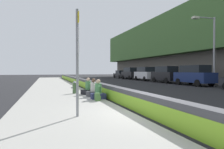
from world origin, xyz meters
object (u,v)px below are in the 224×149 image
(parked_car_midline, at_px, (145,74))
(parked_car_third, at_px, (194,75))
(fire_hydrant, at_px, (74,87))
(backpack, at_px, (97,97))
(route_sign_post, at_px, (77,54))
(seated_person_rear, at_px, (88,89))
(parked_car_fourth, at_px, (166,74))
(street_lamp, at_px, (211,44))
(seated_person_middle, at_px, (94,91))
(seated_person_foreground, at_px, (98,93))
(parked_car_farther, at_px, (121,74))
(parked_car_far, at_px, (130,73))

(parked_car_midline, bearing_deg, parked_car_third, -179.69)
(fire_hydrant, height_order, backpack, fire_hydrant)
(route_sign_post, xyz_separation_m, seated_person_rear, (6.11, -1.61, -1.76))
(seated_person_rear, bearing_deg, parked_car_midline, -37.67)
(parked_car_fourth, distance_m, parked_car_midline, 5.88)
(fire_hydrant, height_order, street_lamp, street_lamp)
(fire_hydrant, relative_size, seated_person_rear, 0.81)
(seated_person_rear, bearing_deg, backpack, 177.76)
(seated_person_middle, bearing_deg, parked_car_midline, -35.73)
(seated_person_foreground, relative_size, seated_person_middle, 1.00)
(parked_car_fourth, height_order, parked_car_farther, parked_car_fourth)
(backpack, relative_size, parked_car_fourth, 0.08)
(seated_person_foreground, distance_m, parked_car_far, 28.10)
(seated_person_foreground, bearing_deg, fire_hydrant, 17.03)
(seated_person_middle, relative_size, parked_car_third, 0.22)
(parked_car_midline, height_order, parked_car_far, same)
(street_lamp, distance_m, parked_car_midline, 13.58)
(seated_person_foreground, bearing_deg, seated_person_middle, -0.02)
(seated_person_middle, relative_size, backpack, 2.69)
(parked_car_third, height_order, parked_car_fourth, same)
(seated_person_foreground, distance_m, parked_car_fourth, 18.69)
(seated_person_rear, xyz_separation_m, parked_car_fourth, (11.10, -13.19, 0.71))
(route_sign_post, height_order, parked_car_third, route_sign_post)
(parked_car_third, relative_size, parked_car_midline, 1.01)
(seated_person_middle, distance_m, parked_car_fourth, 17.90)
(seated_person_rear, bearing_deg, parked_car_fourth, -49.91)
(seated_person_foreground, bearing_deg, parked_car_midline, -34.10)
(route_sign_post, height_order, seated_person_rear, route_sign_post)
(seated_person_foreground, xyz_separation_m, seated_person_middle, (1.13, -0.00, 0.00))
(street_lamp, xyz_separation_m, parked_car_farther, (24.84, 0.69, -3.62))
(parked_car_third, bearing_deg, parked_car_midline, 0.31)
(backpack, bearing_deg, parked_car_third, -57.65)
(route_sign_post, relative_size, parked_car_far, 0.74)
(route_sign_post, xyz_separation_m, seated_person_foreground, (3.88, -1.71, -1.76))
(seated_person_middle, relative_size, parked_car_far, 0.22)
(route_sign_post, distance_m, street_lamp, 18.49)
(seated_person_rear, height_order, parked_car_midline, parked_car_midline)
(backpack, bearing_deg, seated_person_rear, -2.24)
(parked_car_third, height_order, parked_car_farther, parked_car_third)
(parked_car_far, bearing_deg, parked_car_farther, -1.78)
(route_sign_post, distance_m, seated_person_middle, 5.58)
(fire_hydrant, distance_m, parked_car_farther, 31.24)
(parked_car_third, distance_m, parked_car_midline, 11.49)
(street_lamp, xyz_separation_m, parked_car_fourth, (7.27, 0.64, -3.30))
(route_sign_post, relative_size, parked_car_third, 0.74)
(fire_hydrant, height_order, seated_person_rear, seated_person_rear)
(backpack, bearing_deg, seated_person_foreground, -17.38)
(backpack, distance_m, parked_car_fourth, 19.35)
(seated_person_middle, relative_size, parked_car_farther, 0.24)
(seated_person_middle, xyz_separation_m, backpack, (-1.83, 0.22, -0.14))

